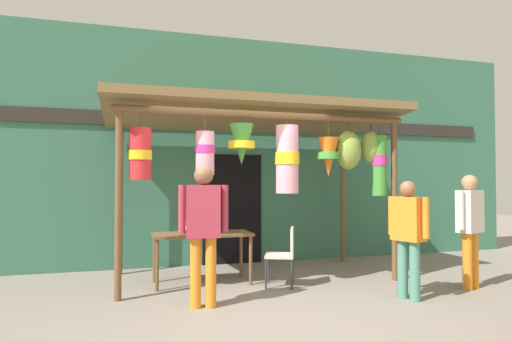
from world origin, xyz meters
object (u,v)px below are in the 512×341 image
(flower_heap_on_table, at_px, (202,228))
(vendor_in_orange, at_px, (408,230))
(display_table, at_px, (202,238))
(folding_chair, at_px, (285,251))
(shopper_by_bananas, at_px, (470,222))
(customer_foreground, at_px, (203,223))

(flower_heap_on_table, bearing_deg, vendor_in_orange, -34.76)
(display_table, height_order, flower_heap_on_table, flower_heap_on_table)
(folding_chair, height_order, shopper_by_bananas, shopper_by_bananas)
(flower_heap_on_table, distance_m, shopper_by_bananas, 3.83)
(flower_heap_on_table, height_order, folding_chair, flower_heap_on_table)
(flower_heap_on_table, distance_m, folding_chair, 1.28)
(flower_heap_on_table, xyz_separation_m, vendor_in_orange, (2.38, -1.65, 0.07))
(folding_chair, height_order, vendor_in_orange, vendor_in_orange)
(flower_heap_on_table, height_order, shopper_by_bananas, shopper_by_bananas)
(vendor_in_orange, height_order, customer_foreground, customer_foreground)
(display_table, distance_m, flower_heap_on_table, 0.15)
(display_table, relative_size, flower_heap_on_table, 2.40)
(folding_chair, bearing_deg, flower_heap_on_table, 153.32)
(shopper_by_bananas, bearing_deg, customer_foreground, 177.57)
(display_table, xyz_separation_m, shopper_by_bananas, (3.55, -1.39, 0.27))
(flower_heap_on_table, relative_size, folding_chair, 0.71)
(display_table, distance_m, folding_chair, 1.23)
(vendor_in_orange, bearing_deg, flower_heap_on_table, 145.24)
(flower_heap_on_table, height_order, vendor_in_orange, vendor_in_orange)
(folding_chair, relative_size, customer_foreground, 0.50)
(shopper_by_bananas, bearing_deg, folding_chair, 160.54)
(vendor_in_orange, distance_m, customer_foreground, 2.60)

